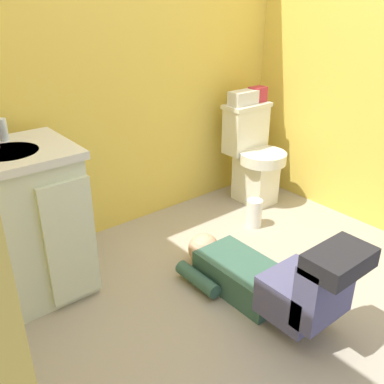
{
  "coord_description": "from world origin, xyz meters",
  "views": [
    {
      "loc": [
        -1.37,
        -1.42,
        1.5
      ],
      "look_at": [
        0.03,
        0.32,
        0.45
      ],
      "focal_mm": 39.81,
      "sensor_mm": 36.0,
      "label": 1
    }
  ],
  "objects_px": {
    "toiletry_bag": "(258,94)",
    "bottle_clear": "(3,130)",
    "toilet": "(253,155)",
    "tissue_box": "(243,98)",
    "person_plumber": "(268,278)",
    "paper_towel_roll": "(254,213)",
    "vanity_cabinet": "(22,224)"
  },
  "relations": [
    {
      "from": "person_plumber",
      "to": "tissue_box",
      "type": "distance_m",
      "value": 1.47
    },
    {
      "from": "vanity_cabinet",
      "to": "tissue_box",
      "type": "relative_size",
      "value": 3.73
    },
    {
      "from": "vanity_cabinet",
      "to": "toiletry_bag",
      "type": "relative_size",
      "value": 6.61
    },
    {
      "from": "toilet",
      "to": "person_plumber",
      "type": "bearing_deg",
      "value": -132.4
    },
    {
      "from": "toiletry_bag",
      "to": "tissue_box",
      "type": "bearing_deg",
      "value": 180.0
    },
    {
      "from": "vanity_cabinet",
      "to": "tissue_box",
      "type": "xyz_separation_m",
      "value": [
        1.72,
        0.15,
        0.38
      ]
    },
    {
      "from": "toilet",
      "to": "tissue_box",
      "type": "xyz_separation_m",
      "value": [
        -0.04,
        0.09,
        0.43
      ]
    },
    {
      "from": "person_plumber",
      "to": "tissue_box",
      "type": "xyz_separation_m",
      "value": [
        0.82,
        1.04,
        0.62
      ]
    },
    {
      "from": "tissue_box",
      "to": "paper_towel_roll",
      "type": "xyz_separation_m",
      "value": [
        -0.25,
        -0.41,
        -0.7
      ]
    },
    {
      "from": "toilet",
      "to": "vanity_cabinet",
      "type": "distance_m",
      "value": 1.77
    },
    {
      "from": "toiletry_bag",
      "to": "bottle_clear",
      "type": "bearing_deg",
      "value": 179.6
    },
    {
      "from": "toiletry_bag",
      "to": "paper_towel_roll",
      "type": "bearing_deg",
      "value": -134.65
    },
    {
      "from": "toilet",
      "to": "person_plumber",
      "type": "height_order",
      "value": "toilet"
    },
    {
      "from": "toilet",
      "to": "tissue_box",
      "type": "distance_m",
      "value": 0.44
    },
    {
      "from": "toilet",
      "to": "vanity_cabinet",
      "type": "height_order",
      "value": "vanity_cabinet"
    },
    {
      "from": "person_plumber",
      "to": "paper_towel_roll",
      "type": "distance_m",
      "value": 0.85
    },
    {
      "from": "toilet",
      "to": "toiletry_bag",
      "type": "bearing_deg",
      "value": 40.77
    },
    {
      "from": "toiletry_bag",
      "to": "bottle_clear",
      "type": "distance_m",
      "value": 1.84
    },
    {
      "from": "toilet",
      "to": "bottle_clear",
      "type": "relative_size",
      "value": 6.64
    },
    {
      "from": "person_plumber",
      "to": "paper_towel_roll",
      "type": "relative_size",
      "value": 5.28
    },
    {
      "from": "vanity_cabinet",
      "to": "person_plumber",
      "type": "relative_size",
      "value": 0.77
    },
    {
      "from": "toilet",
      "to": "paper_towel_roll",
      "type": "relative_size",
      "value": 3.72
    },
    {
      "from": "vanity_cabinet",
      "to": "person_plumber",
      "type": "distance_m",
      "value": 1.29
    },
    {
      "from": "paper_towel_roll",
      "to": "tissue_box",
      "type": "bearing_deg",
      "value": 58.12
    },
    {
      "from": "tissue_box",
      "to": "bottle_clear",
      "type": "relative_size",
      "value": 1.95
    },
    {
      "from": "tissue_box",
      "to": "toilet",
      "type": "bearing_deg",
      "value": -63.57
    },
    {
      "from": "person_plumber",
      "to": "paper_towel_roll",
      "type": "height_order",
      "value": "person_plumber"
    },
    {
      "from": "person_plumber",
      "to": "toilet",
      "type": "bearing_deg",
      "value": 47.6
    },
    {
      "from": "toilet",
      "to": "bottle_clear",
      "type": "bearing_deg",
      "value": 176.58
    },
    {
      "from": "tissue_box",
      "to": "paper_towel_roll",
      "type": "relative_size",
      "value": 1.09
    },
    {
      "from": "bottle_clear",
      "to": "tissue_box",
      "type": "bearing_deg",
      "value": -0.44
    },
    {
      "from": "toilet",
      "to": "toiletry_bag",
      "type": "relative_size",
      "value": 6.05
    }
  ]
}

